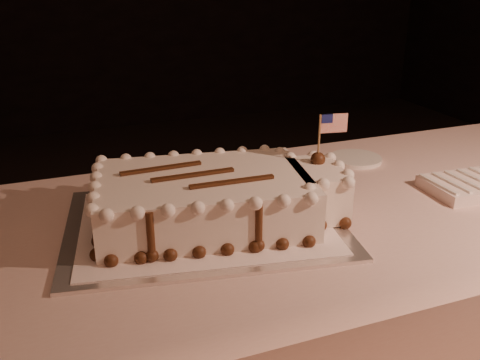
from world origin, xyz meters
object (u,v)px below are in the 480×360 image
object	(u,v)px
banquet_table	(254,357)
side_plate	(356,159)
cake_board	(204,223)
napkin_stack	(469,186)
sheet_cake	(218,197)

from	to	relation	value
banquet_table	side_plate	size ratio (longest dim) A/B	16.85
banquet_table	side_plate	xyz separation A→B (m)	(0.40, 0.23, 0.38)
cake_board	napkin_stack	xyz separation A→B (m)	(0.65, -0.06, 0.01)
napkin_stack	side_plate	xyz separation A→B (m)	(-0.14, 0.28, -0.01)
cake_board	sheet_cake	world-z (taller)	sheet_cake
banquet_table	napkin_stack	distance (m)	0.66
cake_board	side_plate	xyz separation A→B (m)	(0.51, 0.23, 0.00)
cake_board	banquet_table	bearing A→B (deg)	5.87
cake_board	side_plate	world-z (taller)	side_plate
sheet_cake	napkin_stack	xyz separation A→B (m)	(0.62, -0.05, -0.05)
side_plate	napkin_stack	bearing A→B (deg)	-64.22
banquet_table	sheet_cake	size ratio (longest dim) A/B	4.31
sheet_cake	side_plate	xyz separation A→B (m)	(0.48, 0.23, -0.06)
banquet_table	sheet_cake	bearing A→B (deg)	177.85
banquet_table	napkin_stack	size ratio (longest dim) A/B	11.42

